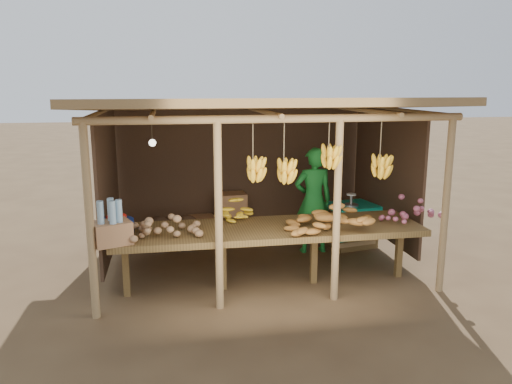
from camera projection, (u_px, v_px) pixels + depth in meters
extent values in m
plane|color=brown|center=(256.00, 261.00, 7.43)|extent=(60.00, 60.00, 0.00)
cylinder|color=#A17F53|center=(90.00, 223.00, 5.39)|extent=(0.09, 0.09, 2.20)
cylinder|color=#A17F53|center=(446.00, 207.00, 6.12)|extent=(0.09, 0.09, 2.20)
cylinder|color=#A17F53|center=(116.00, 175.00, 8.28)|extent=(0.09, 0.09, 2.20)
cylinder|color=#A17F53|center=(355.00, 168.00, 9.01)|extent=(0.09, 0.09, 2.20)
cylinder|color=#A17F53|center=(219.00, 217.00, 5.64)|extent=(0.09, 0.09, 2.20)
cylinder|color=#A17F53|center=(337.00, 212.00, 5.88)|extent=(0.09, 0.09, 2.20)
cylinder|color=#A17F53|center=(280.00, 119.00, 5.53)|extent=(4.40, 0.09, 0.09)
cylinder|color=#A17F53|center=(240.00, 107.00, 8.41)|extent=(4.40, 0.09, 0.09)
cube|color=olive|center=(256.00, 105.00, 6.95)|extent=(4.70, 3.50, 0.28)
cube|color=#452F20|center=(241.00, 165.00, 8.60)|extent=(4.20, 0.04, 1.98)
cube|color=#452F20|center=(108.00, 183.00, 7.01)|extent=(0.04, 2.40, 1.98)
cube|color=#452F20|center=(386.00, 174.00, 7.73)|extent=(0.04, 2.40, 1.98)
cube|color=brown|center=(269.00, 230.00, 6.36)|extent=(3.90, 1.05, 0.08)
cube|color=brown|center=(126.00, 268.00, 6.13)|extent=(0.08, 0.08, 0.72)
cube|color=brown|center=(223.00, 262.00, 6.34)|extent=(0.08, 0.08, 0.72)
cube|color=brown|center=(314.00, 257.00, 6.55)|extent=(0.08, 0.08, 0.72)
cube|color=brown|center=(399.00, 251.00, 6.76)|extent=(0.08, 0.08, 0.72)
cylinder|color=navy|center=(116.00, 226.00, 6.11)|extent=(0.44, 0.44, 0.15)
cube|color=#A27048|center=(112.00, 233.00, 5.64)|extent=(0.50, 0.45, 0.26)
imported|color=#1A7729|center=(313.00, 200.00, 7.69)|extent=(0.60, 0.40, 1.65)
cube|color=brown|center=(351.00, 227.00, 8.07)|extent=(0.78, 0.69, 0.63)
cube|color=#0D967F|center=(352.00, 206.00, 8.00)|extent=(0.86, 0.78, 0.06)
cube|color=#A27048|center=(231.00, 226.00, 8.49)|extent=(0.53, 0.44, 0.38)
cube|color=#A27048|center=(231.00, 204.00, 8.41)|extent=(0.53, 0.44, 0.38)
cube|color=#A27048|center=(200.00, 228.00, 8.40)|extent=(0.53, 0.44, 0.38)
ellipsoid|color=#452F20|center=(160.00, 233.00, 7.85)|extent=(0.48, 0.48, 0.65)
ellipsoid|color=#452F20|center=(188.00, 232.00, 7.93)|extent=(0.48, 0.48, 0.65)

